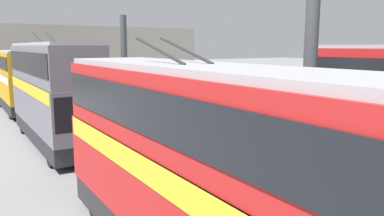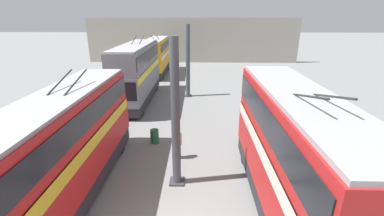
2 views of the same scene
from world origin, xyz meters
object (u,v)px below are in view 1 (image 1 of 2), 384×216
person_aisle_midway (252,163)px  bus_right_near (206,163)px  oil_drum (187,170)px  bus_right_mid (53,87)px  bus_right_far (18,77)px

person_aisle_midway → bus_right_near: bearing=-94.0°
bus_right_near → oil_drum: bearing=-28.0°
bus_right_near → bus_right_mid: bearing=0.0°
bus_right_near → bus_right_mid: (14.02, 0.00, 0.32)m
person_aisle_midway → bus_right_mid: bearing=161.3°
bus_right_near → oil_drum: 6.62m
bus_right_mid → oil_drum: bus_right_mid is taller
bus_right_mid → oil_drum: 9.37m
bus_right_near → person_aisle_midway: size_ratio=6.34×
bus_right_far → bus_right_near: bearing=180.0°
bus_right_near → bus_right_mid: bus_right_mid is taller
bus_right_near → person_aisle_midway: bus_right_near is taller
bus_right_far → oil_drum: bearing=-172.0°
oil_drum → bus_right_near: bearing=152.0°
bus_right_mid → bus_right_far: 12.12m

